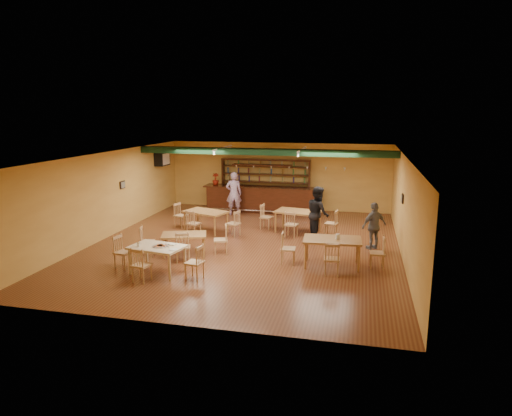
% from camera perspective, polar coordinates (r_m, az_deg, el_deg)
% --- Properties ---
extents(floor, '(12.00, 12.00, 0.00)m').
position_cam_1_polar(floor, '(15.40, -1.33, -4.60)').
color(floor, '#5B2E1A').
rests_on(floor, ground).
extents(ceiling_beam, '(10.00, 0.30, 0.25)m').
position_cam_1_polar(ceiling_beam, '(17.55, 0.91, 7.00)').
color(ceiling_beam, black).
rests_on(ceiling_beam, ceiling).
extents(track_rail_left, '(0.05, 2.50, 0.05)m').
position_cam_1_polar(track_rail_left, '(18.58, -4.18, 7.46)').
color(track_rail_left, white).
rests_on(track_rail_left, ceiling).
extents(track_rail_right, '(0.05, 2.50, 0.05)m').
position_cam_1_polar(track_rail_right, '(17.90, 5.74, 7.26)').
color(track_rail_right, white).
rests_on(track_rail_right, ceiling).
extents(ac_unit, '(0.34, 0.70, 0.48)m').
position_cam_1_polar(ac_unit, '(20.45, -11.59, 6.00)').
color(ac_unit, white).
rests_on(ac_unit, wall_left).
extents(picture_left, '(0.04, 0.34, 0.28)m').
position_cam_1_polar(picture_left, '(17.78, -16.26, 2.78)').
color(picture_left, black).
rests_on(picture_left, wall_left).
extents(picture_right, '(0.04, 0.34, 0.28)m').
position_cam_1_polar(picture_right, '(15.10, 17.74, 1.12)').
color(picture_right, black).
rests_on(picture_right, wall_right).
extents(bar_counter, '(5.22, 0.85, 1.13)m').
position_cam_1_polar(bar_counter, '(20.26, 0.81, 1.09)').
color(bar_counter, '#33170A').
rests_on(bar_counter, ground).
extents(back_bar_hutch, '(4.03, 0.40, 2.28)m').
position_cam_1_polar(back_bar_hutch, '(20.77, 1.18, 2.97)').
color(back_bar_hutch, '#33170A').
rests_on(back_bar_hutch, ground).
extents(poinsettia, '(0.38, 0.38, 0.53)m').
position_cam_1_polar(poinsettia, '(20.68, -5.05, 3.59)').
color(poinsettia, maroon).
rests_on(poinsettia, bar_counter).
extents(dining_table_a, '(1.76, 1.38, 0.77)m').
position_cam_1_polar(dining_table_a, '(17.10, -6.23, -1.65)').
color(dining_table_a, '#A4763A').
rests_on(dining_table_a, ground).
extents(dining_table_b, '(1.76, 1.24, 0.80)m').
position_cam_1_polar(dining_table_b, '(16.96, 5.22, -1.69)').
color(dining_table_b, '#A4763A').
rests_on(dining_table_b, ground).
extents(dining_table_c, '(1.54, 1.19, 0.68)m').
position_cam_1_polar(dining_table_c, '(14.43, -8.89, -4.50)').
color(dining_table_c, '#A4763A').
rests_on(dining_table_c, ground).
extents(dining_table_d, '(1.69, 1.07, 0.81)m').
position_cam_1_polar(dining_table_d, '(13.42, 9.41, -5.47)').
color(dining_table_d, '#A4763A').
rests_on(dining_table_d, ground).
extents(near_table, '(1.58, 1.16, 0.77)m').
position_cam_1_polar(near_table, '(12.99, -12.13, -6.28)').
color(near_table, beige).
rests_on(near_table, ground).
extents(pizza_tray, '(0.49, 0.49, 0.01)m').
position_cam_1_polar(pizza_tray, '(12.83, -11.79, -4.65)').
color(pizza_tray, silver).
rests_on(pizza_tray, near_table).
extents(parmesan_shaker, '(0.09, 0.09, 0.11)m').
position_cam_1_polar(parmesan_shaker, '(12.93, -14.37, -4.43)').
color(parmesan_shaker, '#EAE5C6').
rests_on(parmesan_shaker, near_table).
extents(napkin_stack, '(0.23, 0.19, 0.03)m').
position_cam_1_polar(napkin_stack, '(12.90, -10.37, -4.46)').
color(napkin_stack, white).
rests_on(napkin_stack, near_table).
extents(pizza_server, '(0.29, 0.29, 0.00)m').
position_cam_1_polar(pizza_server, '(12.81, -11.07, -4.61)').
color(pizza_server, silver).
rests_on(pizza_server, pizza_tray).
extents(side_plate, '(0.25, 0.25, 0.01)m').
position_cam_1_polar(side_plate, '(12.46, -10.24, -5.09)').
color(side_plate, white).
rests_on(side_plate, near_table).
extents(patron_bar, '(0.78, 0.63, 1.86)m').
position_cam_1_polar(patron_bar, '(19.66, -2.77, 1.82)').
color(patron_bar, '#804BA3').
rests_on(patron_bar, ground).
extents(patron_right_a, '(1.00, 1.11, 1.87)m').
position_cam_1_polar(patron_right_a, '(15.98, 7.70, -0.64)').
color(patron_right_a, black).
rests_on(patron_right_a, ground).
extents(patron_right_b, '(0.95, 0.84, 1.54)m').
position_cam_1_polar(patron_right_b, '(15.24, 14.46, -2.17)').
color(patron_right_b, slate).
rests_on(patron_right_b, ground).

